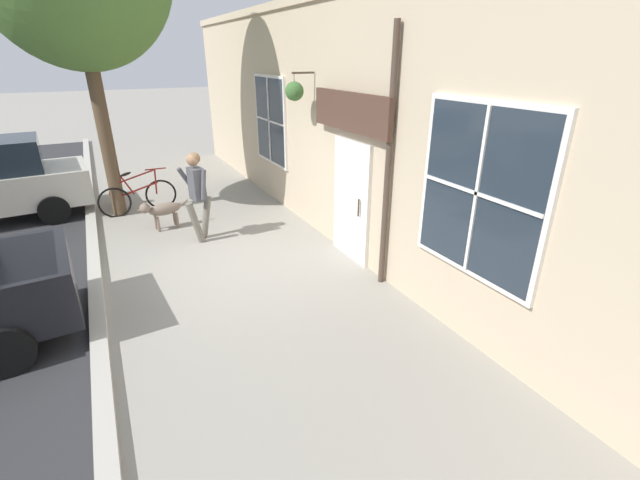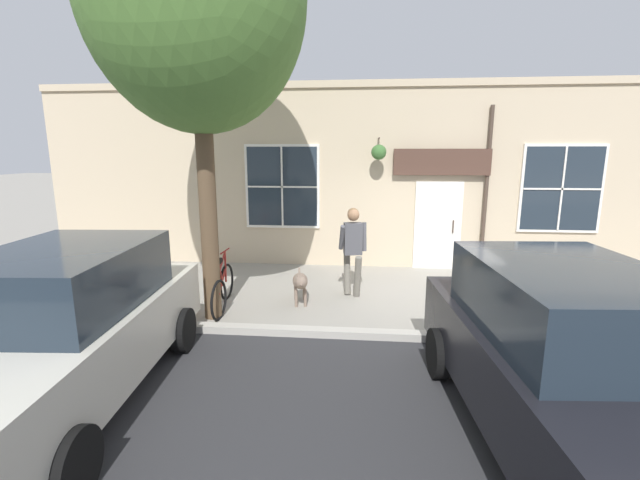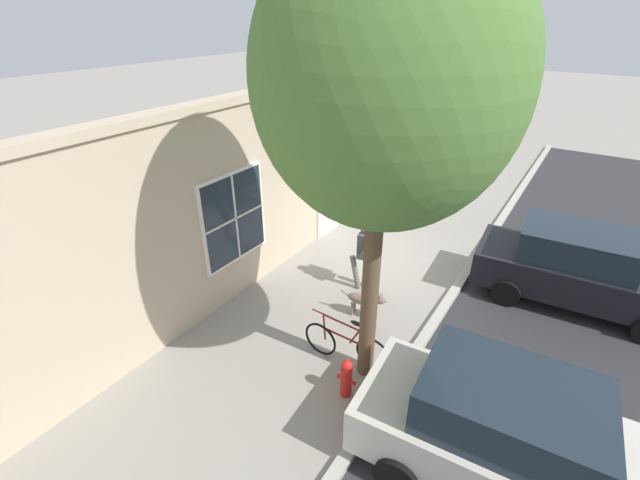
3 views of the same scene
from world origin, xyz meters
The scene contains 6 objects.
ground_plane centered at (0.00, 0.00, 0.00)m, with size 90.00×90.00×0.00m, color gray.
storefront_facade centered at (-2.34, 0.02, 2.21)m, with size 0.95×18.00×4.39m.
pedestrian_walking centered at (0.05, -1.26, 1.05)m, with size 0.59×0.55×1.74m.
dog_on_leash centered at (0.64, -2.21, 0.43)m, with size 1.06×0.39×0.66m.
leaning_bicycle centered at (0.96, -3.57, 0.38)m, with size 1.73×0.25×1.01m.
fire_hydrant centered at (1.38, -4.28, 0.40)m, with size 0.34×0.20×0.77m.
Camera 1 is at (1.55, 6.74, 3.38)m, focal length 24.00 mm.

